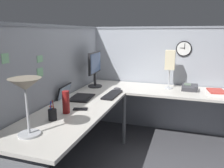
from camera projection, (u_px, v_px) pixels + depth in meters
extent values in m
plane|color=#47474C|center=(132.00, 151.00, 2.94)|extent=(6.80, 6.80, 0.00)
cube|color=#999EA8|center=(55.00, 95.00, 2.69)|extent=(2.57, 0.10, 1.55)
cube|color=gray|center=(51.00, 26.00, 2.51)|extent=(2.57, 0.12, 0.03)
cube|color=#999EA8|center=(163.00, 80.00, 3.49)|extent=(0.10, 2.37, 1.55)
cube|color=gray|center=(166.00, 27.00, 3.31)|extent=(0.12, 2.37, 0.03)
cube|color=beige|center=(86.00, 103.00, 2.57)|extent=(2.35, 0.66, 0.03)
cube|color=beige|center=(186.00, 92.00, 3.03)|extent=(0.66, 1.49, 0.03)
cylinder|color=slate|center=(124.00, 119.00, 3.05)|extent=(0.05, 0.05, 0.70)
cylinder|color=#232326|center=(95.00, 86.00, 3.26)|extent=(0.20, 0.20, 0.02)
cylinder|color=#232326|center=(95.00, 79.00, 3.24)|extent=(0.04, 0.04, 0.20)
cube|color=#232326|center=(95.00, 63.00, 3.18)|extent=(0.46, 0.06, 0.30)
cube|color=#384C72|center=(96.00, 63.00, 3.18)|extent=(0.42, 0.04, 0.26)
cube|color=black|center=(82.00, 98.00, 2.69)|extent=(0.36, 0.27, 0.02)
cube|color=black|center=(82.00, 97.00, 2.69)|extent=(0.31, 0.21, 0.00)
cube|color=black|center=(64.00, 94.00, 2.73)|extent=(0.35, 0.10, 0.22)
cube|color=#99B2D1|center=(64.00, 94.00, 2.73)|extent=(0.31, 0.08, 0.18)
cube|color=black|center=(112.00, 95.00, 2.81)|extent=(0.43, 0.15, 0.02)
ellipsoid|color=#38383D|center=(117.00, 89.00, 3.08)|extent=(0.06, 0.10, 0.03)
cylinder|color=#B7BABF|center=(29.00, 134.00, 1.73)|extent=(0.17, 0.17, 0.02)
cylinder|color=#B7BABF|center=(27.00, 110.00, 1.69)|extent=(0.02, 0.02, 0.38)
cone|color=gray|center=(25.00, 84.00, 1.64)|extent=(0.24, 0.24, 0.09)
cylinder|color=black|center=(52.00, 115.00, 2.02)|extent=(0.08, 0.08, 0.10)
cylinder|color=#1E1EB2|center=(51.00, 108.00, 2.00)|extent=(0.01, 0.02, 0.13)
cylinder|color=#B21E1E|center=(54.00, 107.00, 2.02)|extent=(0.01, 0.02, 0.13)
cylinder|color=#D8591E|center=(51.00, 106.00, 2.01)|extent=(0.03, 0.03, 0.01)
cube|color=black|center=(80.00, 109.00, 2.30)|extent=(0.10, 0.16, 0.01)
cylinder|color=maroon|center=(66.00, 102.00, 2.18)|extent=(0.07, 0.07, 0.22)
cube|color=#38383D|center=(190.00, 88.00, 3.05)|extent=(0.20, 0.21, 0.10)
cube|color=#8CA58C|center=(187.00, 85.00, 3.05)|extent=(0.02, 0.09, 0.04)
cube|color=#38383D|center=(196.00, 87.00, 3.01)|extent=(0.19, 0.05, 0.04)
cube|color=silver|center=(215.00, 93.00, 2.89)|extent=(0.28, 0.21, 0.02)
cube|color=#BF3F38|center=(216.00, 91.00, 2.89)|extent=(0.28, 0.23, 0.02)
cylinder|color=#B7BABF|center=(169.00, 88.00, 3.17)|extent=(0.11, 0.11, 0.01)
cylinder|color=#B7BABF|center=(169.00, 79.00, 3.14)|extent=(0.02, 0.02, 0.27)
cube|color=beige|center=(170.00, 60.00, 3.08)|extent=(0.13, 0.13, 0.26)
cylinder|color=black|center=(184.00, 49.00, 3.24)|extent=(0.03, 0.22, 0.22)
cylinder|color=white|center=(184.00, 49.00, 3.23)|extent=(0.00, 0.19, 0.19)
cube|color=black|center=(182.00, 48.00, 3.23)|extent=(0.00, 0.06, 0.01)
cube|color=black|center=(185.00, 46.00, 3.22)|extent=(0.00, 0.01, 0.08)
cube|color=#8CCC99|center=(5.00, 58.00, 1.84)|extent=(0.08, 0.00, 0.08)
cube|color=#8CCC99|center=(40.00, 59.00, 2.27)|extent=(0.09, 0.00, 0.07)
cube|color=#8CCC99|center=(40.00, 72.00, 2.29)|extent=(0.10, 0.00, 0.09)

